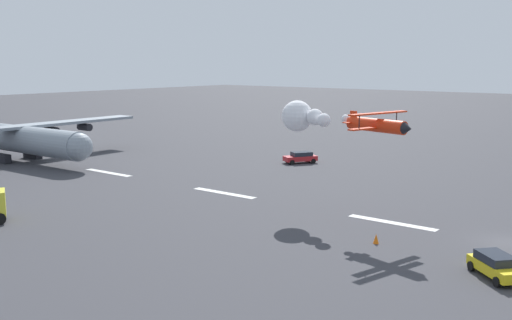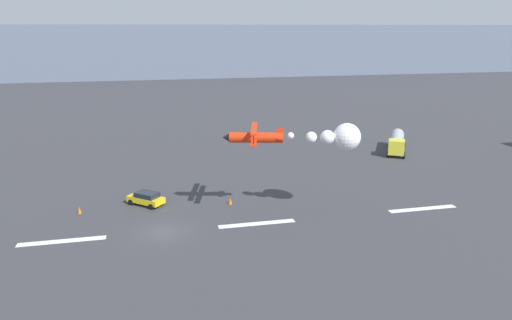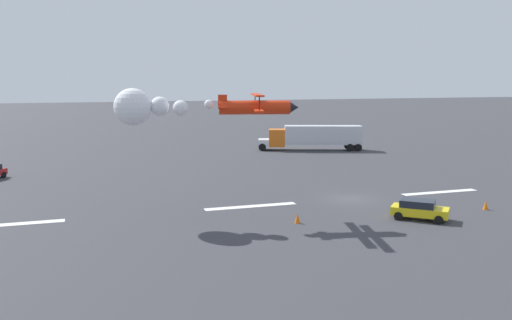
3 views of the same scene
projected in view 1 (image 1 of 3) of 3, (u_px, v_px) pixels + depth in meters
ground_plane at (507, 243)px, 45.69m from camera, size 440.00×440.00×0.00m
runway_stripe_4 at (392, 223)px, 51.45m from camera, size 8.00×0.90×0.01m
runway_stripe_5 at (224, 193)px, 62.98m from camera, size 8.00×0.90×0.01m
runway_stripe_6 at (108, 173)px, 74.50m from camera, size 8.00×0.90×0.01m
cargo_transport_plane at (24, 138)px, 81.94m from camera, size 27.09×37.96×10.92m
stunt_biplane_red at (313, 118)px, 54.06m from camera, size 14.04×6.83×2.87m
followme_car_yellow at (301, 157)px, 81.43m from camera, size 3.89×4.68×1.52m
airport_staff_sedan at (496, 265)px, 38.30m from camera, size 4.36×4.14×1.52m
traffic_cone_far at (376, 239)px, 45.50m from camera, size 0.44×0.44×0.75m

